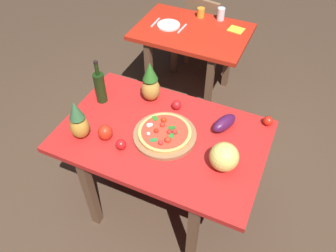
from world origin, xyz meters
TOP-DOWN VIEW (x-y plane):
  - ground_plane at (0.00, 0.00)m, footprint 10.00×10.00m
  - display_table at (0.00, 0.00)m, footprint 1.34×0.87m
  - background_table at (-0.31, 1.32)m, footprint 1.06×0.73m
  - dining_chair at (-0.37, 1.91)m, footprint 0.47×0.47m
  - pizza_board at (0.02, -0.01)m, footprint 0.41×0.41m
  - pizza at (0.02, -0.01)m, footprint 0.34×0.34m
  - wine_bottle at (-0.54, 0.13)m, footprint 0.08×0.08m
  - pineapple_left at (-0.47, -0.23)m, footprint 0.12×0.12m
  - pineapple_right at (-0.22, 0.29)m, footprint 0.13×0.13m
  - melon at (0.44, -0.09)m, footprint 0.18×0.18m
  - bell_pepper at (-0.32, -0.18)m, footprint 0.09×0.09m
  - eggplant at (0.35, 0.22)m, footprint 0.16×0.22m
  - tomato_at_corner at (-0.19, -0.21)m, footprint 0.07×0.07m
  - tomato_near_board at (-0.01, 0.27)m, footprint 0.07×0.07m
  - tomato_beside_pepper at (0.61, 0.37)m, footprint 0.07×0.07m
  - drinking_glass_juice at (-0.33, 1.59)m, footprint 0.08×0.08m
  - drinking_glass_water at (-0.13, 1.62)m, footprint 0.07×0.07m
  - dinner_plate at (-0.54, 1.30)m, footprint 0.22×0.22m
  - fork_utensil at (-0.68, 1.30)m, footprint 0.02×0.18m
  - knife_utensil at (-0.40, 1.30)m, footprint 0.03×0.18m
  - napkin_folded at (0.07, 1.49)m, footprint 0.15×0.14m

SIDE VIEW (x-z plane):
  - ground_plane at x=0.00m, z-range 0.00..0.00m
  - dining_chair at x=-0.37m, z-range 0.06..0.91m
  - background_table at x=-0.31m, z-range 0.27..1.04m
  - display_table at x=0.00m, z-range 0.30..1.07m
  - napkin_folded at x=0.07m, z-range 0.77..0.78m
  - fork_utensil at x=-0.68m, z-range 0.77..0.78m
  - knife_utensil at x=-0.40m, z-range 0.77..0.78m
  - dinner_plate at x=-0.54m, z-range 0.77..0.79m
  - pizza_board at x=0.02m, z-range 0.77..0.80m
  - tomato_beside_pepper at x=0.61m, z-range 0.77..0.84m
  - tomato_at_corner at x=-0.19m, z-range 0.77..0.84m
  - tomato_near_board at x=-0.01m, z-range 0.77..0.84m
  - pizza at x=0.02m, z-range 0.79..0.84m
  - eggplant at x=0.35m, z-range 0.77..0.86m
  - drinking_glass_juice at x=-0.33m, z-range 0.77..0.86m
  - bell_pepper at x=-0.32m, z-range 0.77..0.87m
  - drinking_glass_water at x=-0.13m, z-range 0.77..0.89m
  - melon at x=0.44m, z-range 0.77..0.95m
  - wine_bottle at x=-0.54m, z-range 0.73..1.07m
  - pineapple_left at x=-0.47m, z-range 0.76..1.05m
  - pineapple_right at x=-0.22m, z-range 0.76..1.07m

